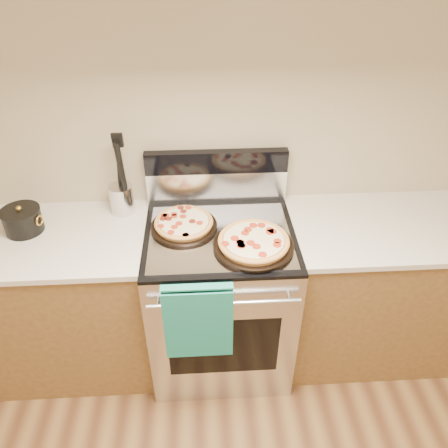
{
  "coord_description": "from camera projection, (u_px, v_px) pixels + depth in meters",
  "views": [
    {
      "loc": [
        -0.08,
        -0.11,
        2.24
      ],
      "look_at": [
        0.02,
        1.55,
        1.05
      ],
      "focal_mm": 35.0,
      "sensor_mm": 36.0,
      "label": 1
    }
  ],
  "objects": [
    {
      "name": "oven_handle",
      "position": [
        224.0,
        304.0,
        1.97
      ],
      "size": [
        0.7,
        0.03,
        0.03
      ],
      "primitive_type": "cylinder",
      "rotation": [
        0.0,
        1.57,
        0.0
      ],
      "color": "silver",
      "rests_on": "range_body"
    },
    {
      "name": "countertop_right",
      "position": [
        387.0,
        227.0,
        2.28
      ],
      "size": [
        1.02,
        0.64,
        0.03
      ],
      "primitive_type": "cube",
      "color": "beige",
      "rests_on": "cabinet_right"
    },
    {
      "name": "countertop_left",
      "position": [
        45.0,
        239.0,
        2.2
      ],
      "size": [
        1.02,
        0.64,
        0.03
      ],
      "primitive_type": "cube",
      "color": "beige",
      "rests_on": "cabinet_left"
    },
    {
      "name": "foil_sheet",
      "position": [
        220.0,
        236.0,
        2.17
      ],
      "size": [
        0.7,
        0.55,
        0.01
      ],
      "primitive_type": "cube",
      "color": "gray",
      "rests_on": "cooktop"
    },
    {
      "name": "pepperoni_pizza_back",
      "position": [
        184.0,
        224.0,
        2.21
      ],
      "size": [
        0.4,
        0.4,
        0.04
      ],
      "primitive_type": null,
      "rotation": [
        0.0,
        0.0,
        -0.25
      ],
      "color": "#C8813D",
      "rests_on": "foil_sheet"
    },
    {
      "name": "utensil_crock",
      "position": [
        122.0,
        199.0,
        2.33
      ],
      "size": [
        0.13,
        0.13,
        0.16
      ],
      "primitive_type": "cylinder",
      "rotation": [
        0.0,
        0.0,
        -0.01
      ],
      "color": "silver",
      "rests_on": "countertop_left"
    },
    {
      "name": "pepperoni_pizza_front",
      "position": [
        254.0,
        243.0,
        2.08
      ],
      "size": [
        0.42,
        0.42,
        0.05
      ],
      "primitive_type": null,
      "rotation": [
        0.0,
        0.0,
        0.11
      ],
      "color": "#C8813D",
      "rests_on": "foil_sheet"
    },
    {
      "name": "cabinet_right",
      "position": [
        370.0,
        290.0,
        2.55
      ],
      "size": [
        1.0,
        0.62,
        0.88
      ],
      "primitive_type": "cube",
      "color": "brown",
      "rests_on": "ground"
    },
    {
      "name": "range_body",
      "position": [
        220.0,
        299.0,
        2.47
      ],
      "size": [
        0.76,
        0.68,
        0.9
      ],
      "primitive_type": "cube",
      "color": "#B7B7BC",
      "rests_on": "ground"
    },
    {
      "name": "cooktop",
      "position": [
        220.0,
        234.0,
        2.21
      ],
      "size": [
        0.76,
        0.68,
        0.02
      ],
      "primitive_type": "cube",
      "color": "black",
      "rests_on": "range_body"
    },
    {
      "name": "backsplash_lower",
      "position": [
        217.0,
        186.0,
        2.4
      ],
      "size": [
        0.76,
        0.06,
        0.18
      ],
      "primitive_type": "cube",
      "color": "silver",
      "rests_on": "cooktop"
    },
    {
      "name": "oven_window",
      "position": [
        224.0,
        347.0,
        2.2
      ],
      "size": [
        0.56,
        0.01,
        0.4
      ],
      "primitive_type": "cube",
      "color": "black",
      "rests_on": "range_body"
    },
    {
      "name": "backsplash_upper",
      "position": [
        217.0,
        162.0,
        2.31
      ],
      "size": [
        0.76,
        0.06,
        0.12
      ],
      "primitive_type": "cube",
      "color": "black",
      "rests_on": "backsplash_lower"
    },
    {
      "name": "dish_towel",
      "position": [
        198.0,
        320.0,
        2.02
      ],
      "size": [
        0.32,
        0.05,
        0.42
      ],
      "primitive_type": null,
      "color": "#187C6E",
      "rests_on": "oven_handle"
    },
    {
      "name": "wall_back",
      "position": [
        216.0,
        125.0,
        2.23
      ],
      "size": [
        4.0,
        0.0,
        4.0
      ],
      "primitive_type": "plane",
      "rotation": [
        1.57,
        0.0,
        0.0
      ],
      "color": "tan",
      "rests_on": "ground"
    },
    {
      "name": "cabinet_left",
      "position": [
        65.0,
        303.0,
        2.46
      ],
      "size": [
        1.0,
        0.62,
        0.88
      ],
      "primitive_type": "cube",
      "color": "brown",
      "rests_on": "ground"
    },
    {
      "name": "saucepan",
      "position": [
        23.0,
        221.0,
        2.2
      ],
      "size": [
        0.23,
        0.23,
        0.11
      ],
      "primitive_type": "cylinder",
      "rotation": [
        0.0,
        0.0,
        -0.3
      ],
      "color": "black",
      "rests_on": "countertop_left"
    }
  ]
}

